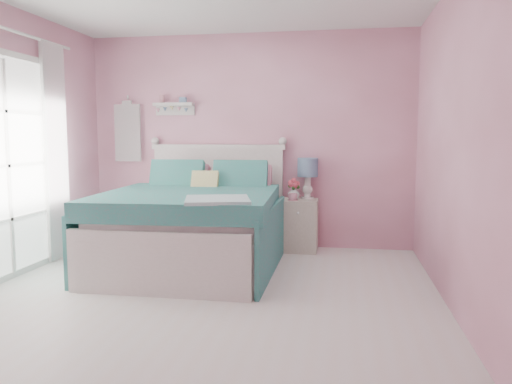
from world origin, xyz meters
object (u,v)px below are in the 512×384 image
(nightstand, at_px, (299,225))
(teacup, at_px, (293,197))
(table_lamp, at_px, (308,170))
(vase, at_px, (294,193))
(bed, at_px, (194,226))

(nightstand, xyz_separation_m, teacup, (-0.07, -0.11, 0.35))
(nightstand, relative_size, teacup, 5.77)
(nightstand, bearing_deg, table_lamp, 49.63)
(vase, relative_size, teacup, 1.39)
(nightstand, distance_m, teacup, 0.37)
(teacup, bearing_deg, nightstand, 55.59)
(bed, height_order, vase, bed)
(vase, distance_m, teacup, 0.15)
(nightstand, bearing_deg, bed, -140.44)
(teacup, bearing_deg, vase, 91.22)
(bed, relative_size, vase, 14.94)
(nightstand, relative_size, table_lamp, 1.26)
(table_lamp, relative_size, teacup, 4.58)
(bed, height_order, table_lamp, bed)
(bed, bearing_deg, table_lamp, 37.25)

